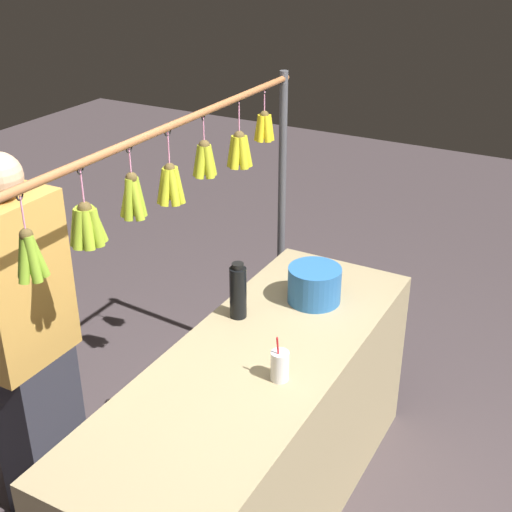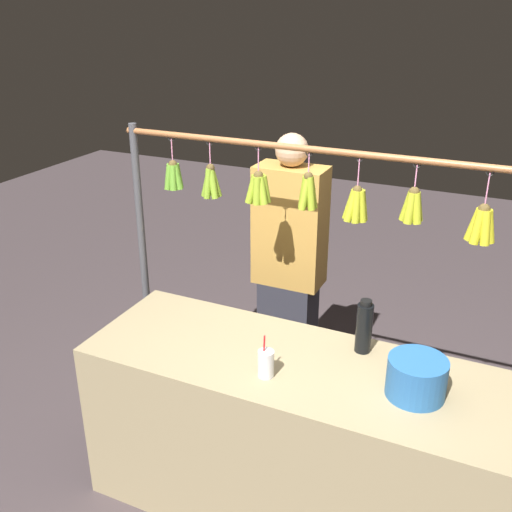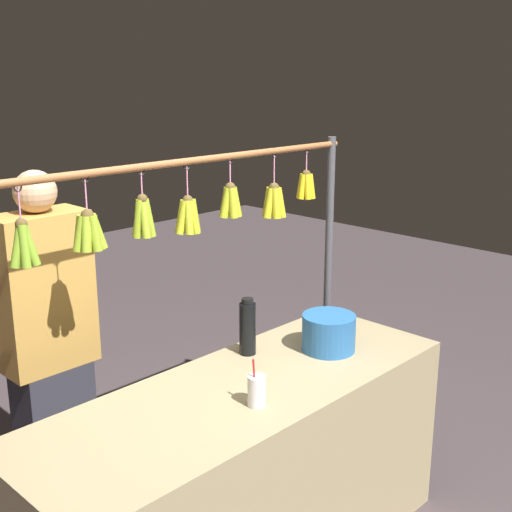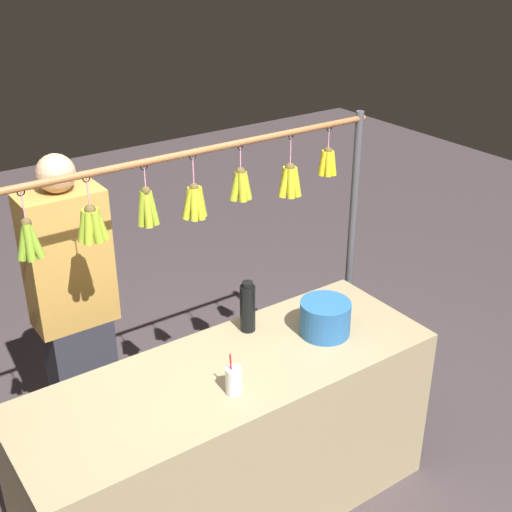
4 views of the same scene
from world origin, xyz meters
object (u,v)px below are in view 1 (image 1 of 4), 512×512
water_bottle (238,291)px  drink_cup (280,366)px  blue_bucket (314,285)px  vendor_person (28,351)px

water_bottle → drink_cup: water_bottle is taller
blue_bucket → vendor_person: vendor_person is taller
blue_bucket → vendor_person: bearing=-43.9°
blue_bucket → vendor_person: 1.31m
water_bottle → vendor_person: size_ratio=0.16×
water_bottle → blue_bucket: water_bottle is taller
drink_cup → blue_bucket: bearing=-167.5°
blue_bucket → water_bottle: bearing=-39.5°
drink_cup → water_bottle: bearing=-131.2°
drink_cup → vendor_person: bearing=-73.4°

